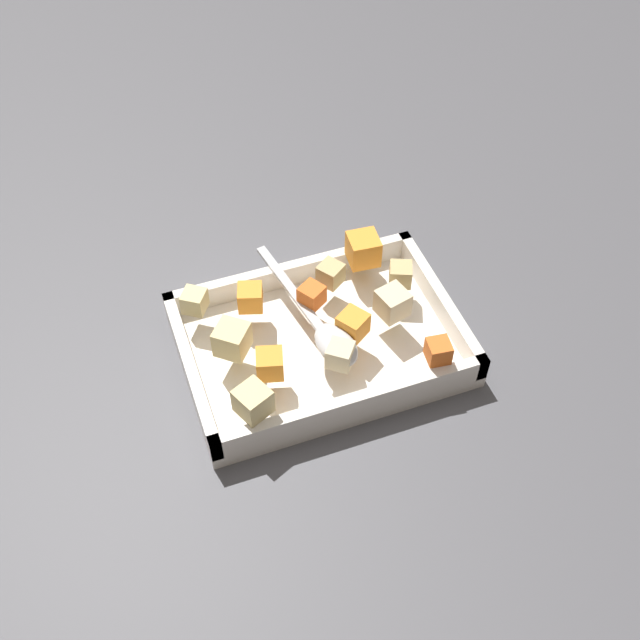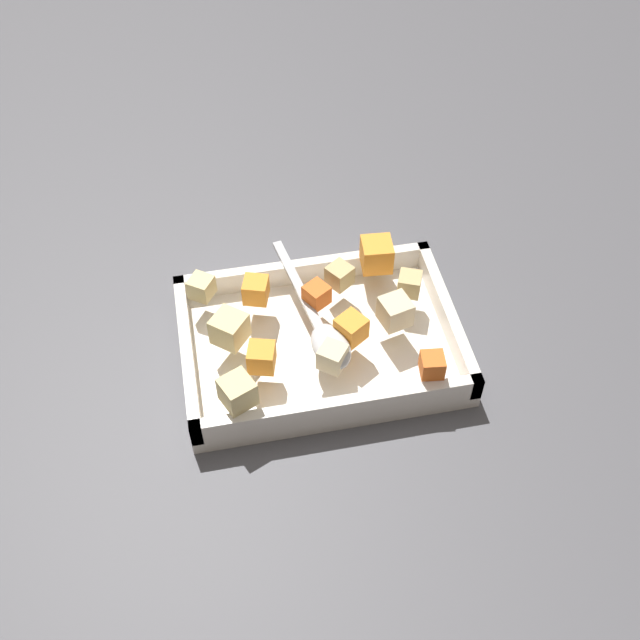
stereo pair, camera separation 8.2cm
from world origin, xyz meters
TOP-DOWN VIEW (x-y plane):
  - ground_plane at (0.00, 0.00)m, footprint 4.00×4.00m
  - baking_dish at (0.02, 0.01)m, footprint 0.30×0.21m
  - carrot_chunk_corner_sw at (0.09, 0.05)m, footprint 0.03×0.03m
  - carrot_chunk_near_spoon at (0.02, -0.03)m, footprint 0.03×0.03m
  - carrot_chunk_heap_top at (0.08, -0.05)m, footprint 0.03×0.03m
  - carrot_chunk_far_right at (-0.01, 0.03)m, footprint 0.04×0.04m
  - carrot_chunk_heap_side at (-0.08, 0.09)m, footprint 0.03×0.03m
  - carrot_chunk_corner_ne at (-0.06, -0.07)m, footprint 0.04×0.04m
  - potato_chunk_rim_edge at (0.11, 0.01)m, footprint 0.04×0.04m
  - potato_chunk_back_center at (0.02, 0.06)m, footprint 0.04×0.04m
  - potato_chunk_near_left at (0.12, 0.09)m, footprint 0.04×0.04m
  - potato_chunk_corner_nw at (0.14, -0.06)m, footprint 0.03×0.03m
  - potato_chunk_mid_right at (-0.09, -0.02)m, footprint 0.03×0.03m
  - potato_chunk_corner_se at (-0.01, -0.05)m, footprint 0.03×0.03m
  - potato_chunk_far_left at (-0.06, 0.02)m, footprint 0.04×0.04m
  - serving_spoon at (0.02, 0.03)m, footprint 0.06×0.20m

SIDE VIEW (x-z plane):
  - ground_plane at x=0.00m, z-range 0.00..0.00m
  - baking_dish at x=0.02m, z-range -0.01..0.04m
  - serving_spoon at x=0.02m, z-range 0.04..0.06m
  - carrot_chunk_heap_side at x=-0.08m, z-range 0.04..0.07m
  - carrot_chunk_near_spoon at x=0.02m, z-range 0.04..0.07m
  - potato_chunk_corner_nw at x=0.14m, z-range 0.04..0.07m
  - potato_chunk_mid_right at x=-0.09m, z-range 0.04..0.07m
  - potato_chunk_corner_se at x=-0.01m, z-range 0.04..0.07m
  - potato_chunk_back_center at x=0.02m, z-range 0.04..0.07m
  - carrot_chunk_heap_top at x=0.08m, z-range 0.04..0.07m
  - carrot_chunk_corner_sw at x=0.09m, z-range 0.04..0.07m
  - carrot_chunk_far_right at x=-0.01m, z-range 0.04..0.07m
  - potato_chunk_far_left at x=-0.06m, z-range 0.04..0.07m
  - potato_chunk_near_left at x=0.12m, z-range 0.04..0.07m
  - potato_chunk_rim_edge at x=0.11m, z-range 0.04..0.08m
  - carrot_chunk_corner_ne at x=-0.06m, z-range 0.04..0.08m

